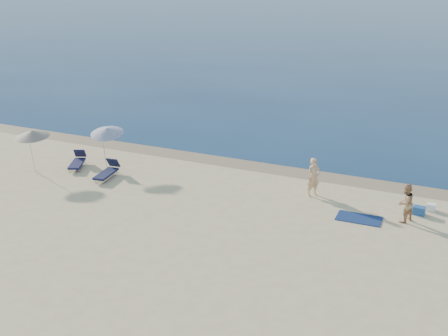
# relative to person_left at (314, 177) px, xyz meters

# --- Properties ---
(sea) EXTENTS (240.00, 160.00, 0.01)m
(sea) POSITION_rel_person_left_xyz_m (-1.51, 83.19, -0.89)
(sea) COLOR #0C284C
(sea) RESTS_ON ground
(wet_sand_strip) EXTENTS (240.00, 1.60, 0.00)m
(wet_sand_strip) POSITION_rel_person_left_xyz_m (-1.51, 2.59, -0.89)
(wet_sand_strip) COLOR #847254
(wet_sand_strip) RESTS_ON ground
(person_left) EXTENTS (0.75, 0.78, 1.79)m
(person_left) POSITION_rel_person_left_xyz_m (0.00, 0.00, 0.00)
(person_left) COLOR tan
(person_left) RESTS_ON ground
(person_right) EXTENTS (0.96, 1.01, 1.65)m
(person_right) POSITION_rel_person_left_xyz_m (4.12, -1.09, -0.07)
(person_right) COLOR tan
(person_right) RESTS_ON ground
(beach_towel) EXTENTS (1.86, 1.06, 0.03)m
(beach_towel) POSITION_rel_person_left_xyz_m (2.42, -1.58, -0.88)
(beach_towel) COLOR #0F204B
(beach_towel) RESTS_ON ground
(white_bag) EXTENTS (0.36, 0.31, 0.30)m
(white_bag) POSITION_rel_person_left_xyz_m (5.08, 0.49, -0.75)
(white_bag) COLOR white
(white_bag) RESTS_ON ground
(blue_cooler) EXTENTS (0.52, 0.39, 0.35)m
(blue_cooler) POSITION_rel_person_left_xyz_m (4.64, -0.13, -0.72)
(blue_cooler) COLOR #1C4D97
(blue_cooler) RESTS_ON ground
(umbrella_near) EXTENTS (2.14, 2.15, 2.25)m
(umbrella_near) POSITION_rel_person_left_xyz_m (-10.72, -0.50, 1.01)
(umbrella_near) COLOR silver
(umbrella_near) RESTS_ON ground
(umbrella_far) EXTENTS (1.82, 1.84, 2.27)m
(umbrella_far) POSITION_rel_person_left_xyz_m (-13.69, -2.62, 1.08)
(umbrella_far) COLOR silver
(umbrella_far) RESTS_ON ground
(lounger_left) EXTENTS (1.23, 1.83, 0.77)m
(lounger_left) POSITION_rel_person_left_xyz_m (-12.15, -1.29, -0.62)
(lounger_left) COLOR #16183E
(lounger_left) RESTS_ON ground
(lounger_right) EXTENTS (0.80, 1.87, 0.80)m
(lounger_right) POSITION_rel_person_left_xyz_m (-9.87, -1.90, -0.61)
(lounger_right) COLOR #141939
(lounger_right) RESTS_ON ground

